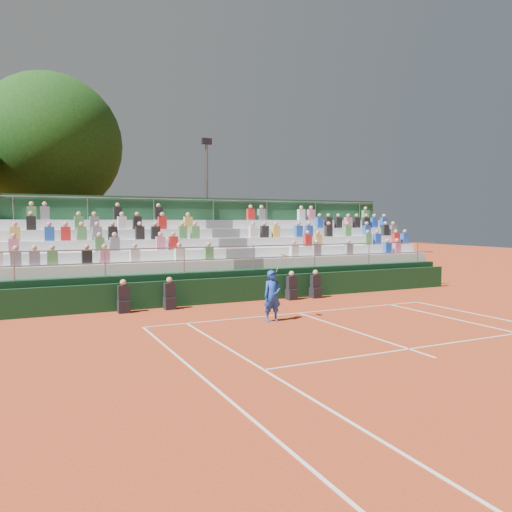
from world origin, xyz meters
name	(u,v)px	position (x,y,z in m)	size (l,w,h in m)	color
ground	(299,313)	(0.00, 0.00, 0.00)	(90.00, 90.00, 0.00)	#BB421F
courtside_wall	(259,288)	(0.00, 3.20, 0.50)	(20.00, 0.15, 1.00)	#0D3119
line_officials	(231,292)	(-1.44, 2.75, 0.48)	(8.37, 0.40, 1.19)	black
grandstand	(229,267)	(0.00, 6.44, 1.08)	(20.00, 5.20, 4.40)	#0D3119
tennis_player	(272,296)	(-1.50, -0.87, 0.83)	(0.85, 0.44, 2.22)	#1843B4
tree_east	(50,145)	(-7.12, 14.84, 7.39)	(7.75, 7.75, 11.28)	#362313
floodlight_mast	(207,196)	(1.26, 12.85, 4.71)	(0.60, 0.25, 8.07)	gray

